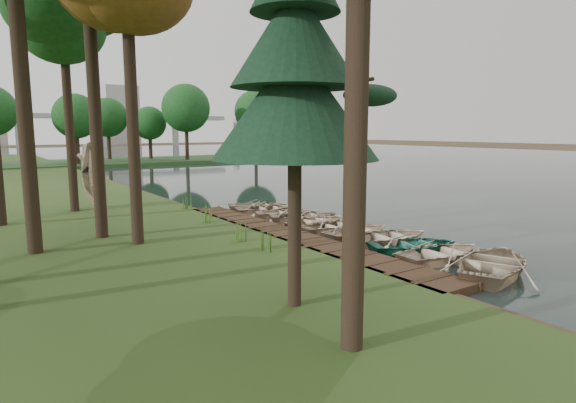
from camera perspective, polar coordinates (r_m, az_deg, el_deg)
ground at (r=20.21m, az=4.05°, el=-4.19°), size 300.00×300.00×0.00m
water at (r=55.32m, az=15.78°, el=3.58°), size 130.00×200.00×0.05m
boardwalk at (r=19.25m, az=0.29°, el=-4.35°), size 1.60×16.00×0.30m
peninsula at (r=68.66m, az=-17.02°, el=4.58°), size 50.00×14.00×0.45m
far_trees at (r=67.65m, az=-19.98°, el=9.65°), size 45.60×5.60×8.80m
bridge at (r=137.71m, az=-24.20°, el=8.82°), size 95.90×4.00×8.60m
building_a at (r=161.17m, az=-19.24°, el=9.61°), size 10.00×8.00×18.00m
rowboat_0 at (r=16.12m, az=23.26°, el=-6.43°), size 4.80×4.17×0.83m
rowboat_1 at (r=17.08m, az=17.80°, el=-5.53°), size 3.55×2.60×0.71m
rowboat_2 at (r=17.95m, az=14.79°, el=-4.77°), size 3.98×3.43×0.69m
rowboat_3 at (r=18.97m, az=11.92°, el=-3.88°), size 3.89×3.02×0.74m
rowboat_4 at (r=19.94m, az=8.33°, el=-3.27°), size 3.49×2.60×0.69m
rowboat_5 at (r=20.96m, az=5.63°, el=-2.66°), size 3.42×2.53×0.68m
rowboat_6 at (r=21.81m, az=3.55°, el=-2.19°), size 3.61×2.80×0.69m
rowboat_7 at (r=23.20m, az=1.91°, el=-1.53°), size 3.95×3.39×0.69m
rowboat_8 at (r=24.12m, az=-0.17°, el=-1.19°), size 3.73×3.20×0.65m
rowboat_9 at (r=25.31m, az=-2.49°, el=-0.68°), size 3.90×3.23×0.70m
rowboat_10 at (r=26.45m, az=-3.60°, el=-0.33°), size 3.88×3.44×0.67m
stored_rowboat at (r=27.71m, az=-21.91°, el=0.06°), size 4.30×4.05×0.73m
tree_6 at (r=27.31m, az=-25.18°, el=18.95°), size 4.25×4.25×11.38m
pine_tree at (r=11.05m, az=0.82°, el=15.58°), size 3.80×3.80×8.55m
reeds_0 at (r=16.42m, az=-2.92°, el=-4.33°), size 0.60×0.60×0.97m
reeds_1 at (r=18.11m, az=-5.74°, el=-3.29°), size 0.60×0.60×0.89m
reeds_2 at (r=21.91m, az=-9.69°, el=-1.34°), size 0.60×0.60×0.86m
reeds_3 at (r=26.02m, az=-12.12°, el=0.35°), size 0.60×0.60×1.07m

